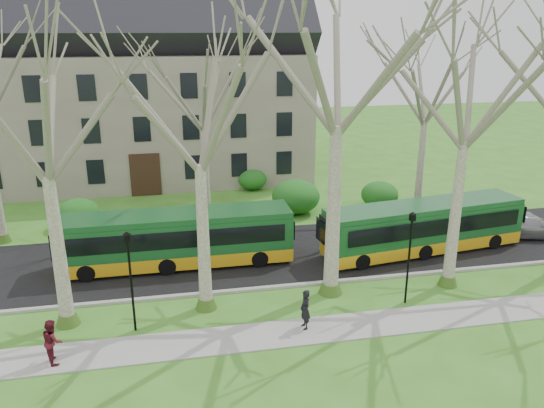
{
  "coord_description": "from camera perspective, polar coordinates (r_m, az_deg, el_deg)",
  "views": [
    {
      "loc": [
        -4.17,
        -20.97,
        11.97
      ],
      "look_at": [
        0.58,
        3.0,
        3.8
      ],
      "focal_mm": 35.0,
      "sensor_mm": 36.0,
      "label": 1
    }
  ],
  "objects": [
    {
      "name": "curb",
      "position": [
        25.76,
        -0.63,
        -9.02
      ],
      "size": [
        80.0,
        0.25,
        0.14
      ],
      "primitive_type": "cube",
      "color": "#A5A39E",
      "rests_on": "ground"
    },
    {
      "name": "tree_row_verge",
      "position": [
        22.23,
        -0.12,
        5.57
      ],
      "size": [
        49.0,
        7.0,
        14.0
      ],
      "color": "gray",
      "rests_on": "ground"
    },
    {
      "name": "bus_lead",
      "position": [
        28.04,
        -10.16,
        -3.65
      ],
      "size": [
        11.86,
        2.49,
        2.97
      ],
      "primitive_type": null,
      "rotation": [
        0.0,
        0.0,
        0.0
      ],
      "color": "#175123",
      "rests_on": "road"
    },
    {
      "name": "tree_row_far",
      "position": [
        32.64,
        -6.1,
        7.84
      ],
      "size": [
        33.0,
        7.0,
        12.0
      ],
      "color": "gray",
      "rests_on": "ground"
    },
    {
      "name": "sidewalk",
      "position": [
        22.38,
        1.31,
        -13.76
      ],
      "size": [
        70.0,
        2.0,
        0.06
      ],
      "primitive_type": "cube",
      "color": "gray",
      "rests_on": "ground"
    },
    {
      "name": "road",
      "position": [
        29.33,
        -2.07,
        -5.55
      ],
      "size": [
        80.0,
        8.0,
        0.06
      ],
      "primitive_type": "cube",
      "color": "black",
      "rests_on": "ground"
    },
    {
      "name": "lamp_row",
      "position": [
        22.46,
        0.53,
        -6.25
      ],
      "size": [
        36.22,
        0.22,
        4.3
      ],
      "color": "black",
      "rests_on": "ground"
    },
    {
      "name": "ground",
      "position": [
        24.5,
        0.03,
        -10.76
      ],
      "size": [
        120.0,
        120.0,
        0.0
      ],
      "primitive_type": "plane",
      "color": "#3D7120",
      "rests_on": "ground"
    },
    {
      "name": "pedestrian_b",
      "position": [
        21.86,
        -22.54,
        -13.44
      ],
      "size": [
        0.9,
        1.01,
        1.73
      ],
      "primitive_type": "imported",
      "rotation": [
        0.0,
        0.0,
        1.92
      ],
      "color": "#551320",
      "rests_on": "sidewalk"
    },
    {
      "name": "sedan",
      "position": [
        35.11,
        25.77,
        -2.02
      ],
      "size": [
        5.27,
        3.12,
        1.43
      ],
      "primitive_type": "imported",
      "rotation": [
        0.0,
        0.0,
        1.33
      ],
      "color": "#9E9DA2",
      "rests_on": "road"
    },
    {
      "name": "building",
      "position": [
        45.17,
        -13.85,
        13.01
      ],
      "size": [
        26.5,
        12.2,
        16.0
      ],
      "color": "gray",
      "rests_on": "ground"
    },
    {
      "name": "hedges",
      "position": [
        36.65,
        -11.47,
        0.69
      ],
      "size": [
        30.6,
        8.6,
        2.0
      ],
      "color": "#1C5217",
      "rests_on": "ground"
    },
    {
      "name": "bus_follow",
      "position": [
        30.52,
        16.0,
        -2.35
      ],
      "size": [
        11.65,
        3.91,
        2.86
      ],
      "primitive_type": null,
      "rotation": [
        0.0,
        0.0,
        0.14
      ],
      "color": "#175123",
      "rests_on": "road"
    },
    {
      "name": "pedestrian_a",
      "position": [
        22.31,
        3.59,
        -11.25
      ],
      "size": [
        0.47,
        0.66,
        1.71
      ],
      "primitive_type": "imported",
      "rotation": [
        0.0,
        0.0,
        -1.48
      ],
      "color": "black",
      "rests_on": "sidewalk"
    }
  ]
}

